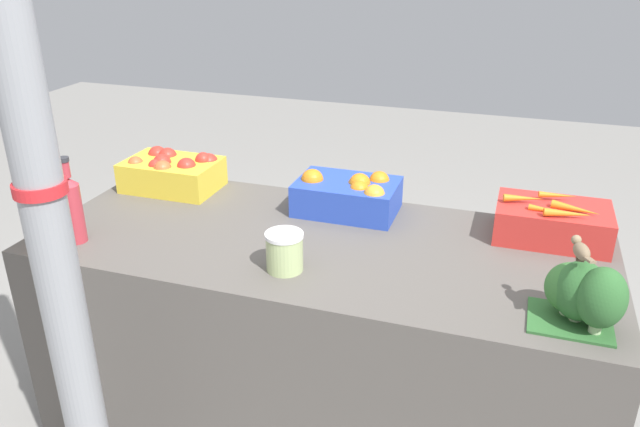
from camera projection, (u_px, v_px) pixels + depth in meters
ground_plane at (320, 423)px, 2.48m from camera, size 10.00×10.00×0.00m
market_table at (320, 338)px, 2.31m from camera, size 1.95×0.83×0.82m
support_pole at (48, 230)px, 1.51m from camera, size 0.12×0.12×2.24m
apple_crate at (173, 172)px, 2.56m from camera, size 0.38×0.25×0.16m
orange_crate at (348, 194)px, 2.34m from camera, size 0.38×0.25×0.16m
carrot_crate at (552, 222)px, 2.13m from camera, size 0.38×0.25×0.15m
broccoli_pile at (586, 294)px, 1.64m from camera, size 0.23×0.20×0.20m
juice_bottle_amber at (43, 202)px, 2.12m from camera, size 0.08×0.08×0.31m
juice_bottle_ruby at (72, 207)px, 2.09m from camera, size 0.07×0.07×0.30m
pickle_jar at (285, 251)px, 1.93m from camera, size 0.12×0.12×0.13m
sparrow_bird at (581, 250)px, 1.59m from camera, size 0.06×0.13×0.05m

